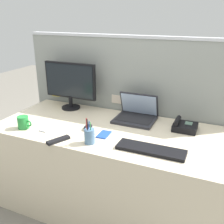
# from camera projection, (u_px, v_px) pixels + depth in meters

# --- Properties ---
(ground_plane) EXTENTS (10.00, 10.00, 0.00)m
(ground_plane) POSITION_uv_depth(u_px,v_px,m) (110.00, 205.00, 2.30)
(ground_plane) COLOR slate
(desk) EXTENTS (1.80, 0.81, 0.74)m
(desk) POSITION_uv_depth(u_px,v_px,m) (110.00, 169.00, 2.17)
(desk) COLOR beige
(desk) RESTS_ON ground_plane
(cubicle_divider) EXTENTS (2.01, 0.08, 1.41)m
(cubicle_divider) POSITION_uv_depth(u_px,v_px,m) (129.00, 113.00, 2.43)
(cubicle_divider) COLOR gray
(cubicle_divider) RESTS_ON ground_plane
(desktop_monitor) EXTENTS (0.51, 0.17, 0.43)m
(desktop_monitor) POSITION_uv_depth(u_px,v_px,m) (70.00, 83.00, 2.39)
(desktop_monitor) COLOR black
(desktop_monitor) RESTS_ON desk
(laptop) EXTENTS (0.33, 0.28, 0.22)m
(laptop) POSITION_uv_depth(u_px,v_px,m) (136.00, 114.00, 2.20)
(laptop) COLOR #232328
(laptop) RESTS_ON desk
(desk_phone) EXTENTS (0.18, 0.17, 0.08)m
(desk_phone) POSITION_uv_depth(u_px,v_px,m) (184.00, 126.00, 2.00)
(desk_phone) COLOR black
(desk_phone) RESTS_ON desk
(keyboard_main) EXTENTS (0.45, 0.14, 0.02)m
(keyboard_main) POSITION_uv_depth(u_px,v_px,m) (151.00, 150.00, 1.70)
(keyboard_main) COLOR black
(keyboard_main) RESTS_ON desk
(computer_mouse_right_hand) EXTENTS (0.07, 0.10, 0.03)m
(computer_mouse_right_hand) POSITION_uv_depth(u_px,v_px,m) (88.00, 127.00, 2.02)
(computer_mouse_right_hand) COLOR black
(computer_mouse_right_hand) RESTS_ON desk
(pen_cup) EXTENTS (0.07, 0.07, 0.19)m
(pen_cup) POSITION_uv_depth(u_px,v_px,m) (89.00, 136.00, 1.79)
(pen_cup) COLOR #4C7093
(pen_cup) RESTS_ON desk
(cell_phone_blue_case) EXTENTS (0.08, 0.13, 0.01)m
(cell_phone_blue_case) POSITION_uv_depth(u_px,v_px,m) (104.00, 134.00, 1.93)
(cell_phone_blue_case) COLOR blue
(cell_phone_blue_case) RESTS_ON desk
(cell_phone_silver_slab) EXTENTS (0.07, 0.14, 0.01)m
(cell_phone_silver_slab) POSITION_uv_depth(u_px,v_px,m) (48.00, 128.00, 2.03)
(cell_phone_silver_slab) COLOR #B7BAC1
(cell_phone_silver_slab) RESTS_ON desk
(tv_remote) EXTENTS (0.11, 0.17, 0.02)m
(tv_remote) POSITION_uv_depth(u_px,v_px,m) (58.00, 140.00, 1.83)
(tv_remote) COLOR black
(tv_remote) RESTS_ON desk
(coffee_mug) EXTENTS (0.12, 0.09, 0.10)m
(coffee_mug) POSITION_uv_depth(u_px,v_px,m) (23.00, 122.00, 2.03)
(coffee_mug) COLOR #238438
(coffee_mug) RESTS_ON desk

